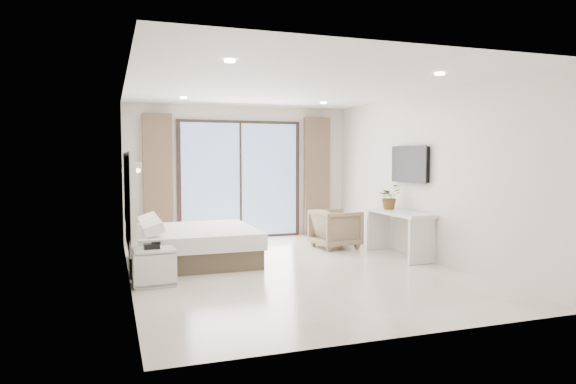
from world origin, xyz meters
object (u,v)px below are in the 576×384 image
Objects in this scene: console_desk at (399,224)px; armchair at (336,227)px; nightstand at (154,267)px; bed at (191,245)px.

armchair is at bearing 120.80° from console_desk.
console_desk is at bearing 6.49° from nightstand.
armchair reaches higher than bed.
armchair is at bearing 9.86° from bed.
nightstand is 0.70× the size of armchair.
armchair reaches higher than nightstand.
armchair reaches higher than console_desk.
armchair is (2.72, 0.47, 0.10)m from bed.
console_desk is at bearing -10.51° from bed.
bed is at bearing 59.93° from nightstand.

